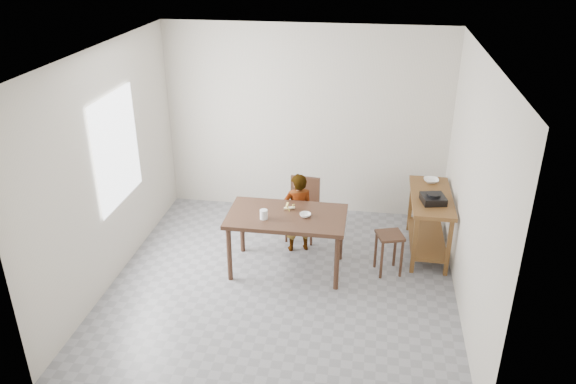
% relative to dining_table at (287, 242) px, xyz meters
% --- Properties ---
extents(floor, '(4.00, 4.00, 0.04)m').
position_rel_dining_table_xyz_m(floor, '(0.00, -0.30, -0.40)').
color(floor, gray).
rests_on(floor, ground).
extents(ceiling, '(4.00, 4.00, 0.04)m').
position_rel_dining_table_xyz_m(ceiling, '(0.00, -0.30, 2.35)').
color(ceiling, white).
rests_on(ceiling, wall_back).
extents(wall_back, '(4.00, 0.04, 2.70)m').
position_rel_dining_table_xyz_m(wall_back, '(0.00, 1.72, 0.98)').
color(wall_back, beige).
rests_on(wall_back, ground).
extents(wall_front, '(4.00, 0.04, 2.70)m').
position_rel_dining_table_xyz_m(wall_front, '(0.00, -2.32, 0.98)').
color(wall_front, beige).
rests_on(wall_front, ground).
extents(wall_left, '(0.04, 4.00, 2.70)m').
position_rel_dining_table_xyz_m(wall_left, '(-2.02, -0.30, 0.98)').
color(wall_left, beige).
rests_on(wall_left, ground).
extents(wall_right, '(0.04, 4.00, 2.70)m').
position_rel_dining_table_xyz_m(wall_right, '(2.02, -0.30, 0.98)').
color(wall_right, beige).
rests_on(wall_right, ground).
extents(window_pane, '(0.02, 1.10, 1.30)m').
position_rel_dining_table_xyz_m(window_pane, '(-1.97, -0.10, 1.12)').
color(window_pane, white).
rests_on(window_pane, wall_left).
extents(dining_table, '(1.40, 0.80, 0.75)m').
position_rel_dining_table_xyz_m(dining_table, '(0.00, 0.00, 0.00)').
color(dining_table, '#3C2417').
rests_on(dining_table, floor).
extents(prep_counter, '(0.50, 1.20, 0.80)m').
position_rel_dining_table_xyz_m(prep_counter, '(1.72, 0.70, 0.03)').
color(prep_counter, brown).
rests_on(prep_counter, floor).
extents(child, '(0.46, 0.38, 1.07)m').
position_rel_dining_table_xyz_m(child, '(0.07, 0.48, 0.16)').
color(child, white).
rests_on(child, floor).
extents(dining_chair, '(0.44, 0.44, 0.82)m').
position_rel_dining_table_xyz_m(dining_chair, '(0.08, 0.80, 0.04)').
color(dining_chair, '#3C2417').
rests_on(dining_chair, floor).
extents(stool, '(0.37, 0.37, 0.52)m').
position_rel_dining_table_xyz_m(stool, '(1.22, 0.13, -0.11)').
color(stool, '#3C2417').
rests_on(stool, floor).
extents(glass_tumbler, '(0.12, 0.12, 0.11)m').
position_rel_dining_table_xyz_m(glass_tumbler, '(-0.25, -0.14, 0.43)').
color(glass_tumbler, white).
rests_on(glass_tumbler, dining_table).
extents(small_bowl, '(0.15, 0.15, 0.04)m').
position_rel_dining_table_xyz_m(small_bowl, '(0.22, -0.01, 0.40)').
color(small_bowl, white).
rests_on(small_bowl, dining_table).
extents(banana, '(0.17, 0.13, 0.05)m').
position_rel_dining_table_xyz_m(banana, '(0.01, 0.14, 0.40)').
color(banana, gold).
rests_on(banana, dining_table).
extents(serving_bowl, '(0.21, 0.21, 0.05)m').
position_rel_dining_table_xyz_m(serving_bowl, '(1.74, 1.11, 0.45)').
color(serving_bowl, white).
rests_on(serving_bowl, prep_counter).
extents(gas_burner, '(0.32, 0.32, 0.09)m').
position_rel_dining_table_xyz_m(gas_burner, '(1.72, 0.50, 0.47)').
color(gas_burner, black).
rests_on(gas_burner, prep_counter).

